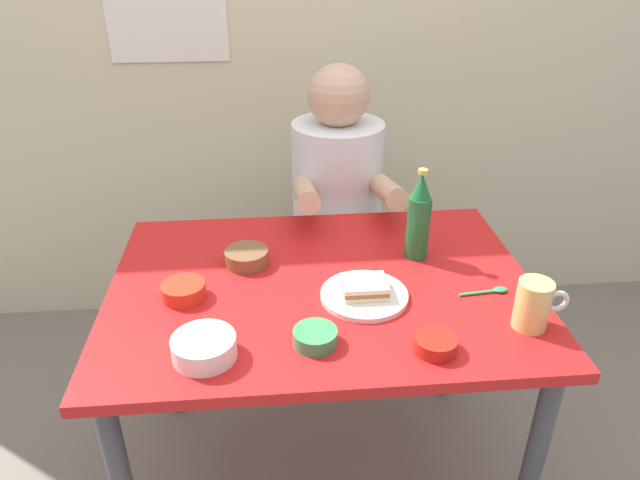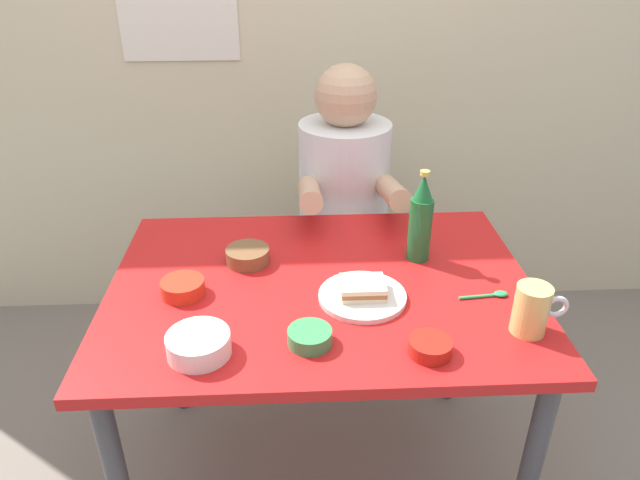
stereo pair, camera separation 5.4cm
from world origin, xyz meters
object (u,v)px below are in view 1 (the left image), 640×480
stool (336,278)px  beer_bottle (419,218)px  dining_table (322,312)px  person_seated (338,180)px  sandwich (365,287)px  sauce_bowl_chili (183,290)px  beer_mug (534,304)px  plate_orange (364,295)px

stool → beer_bottle: (0.16, -0.52, 0.51)m
dining_table → beer_bottle: size_ratio=4.20×
person_seated → sandwich: size_ratio=6.54×
dining_table → sauce_bowl_chili: (-0.35, -0.04, 0.12)m
beer_bottle → sauce_bowl_chili: (-0.63, -0.15, -0.10)m
beer_bottle → beer_mug: bearing=-61.0°
plate_orange → dining_table: bearing=141.8°
dining_table → plate_orange: 0.16m
person_seated → stool: bearing=90.0°
person_seated → beer_mug: size_ratio=5.71×
sauce_bowl_chili → sandwich: bearing=-5.3°
beer_mug → sandwich: bearing=157.9°
stool → plate_orange: size_ratio=2.05×
stool → beer_bottle: beer_bottle is taller
dining_table → plate_orange: size_ratio=5.00×
dining_table → beer_bottle: bearing=22.5°
person_seated → beer_mug: 0.92m
dining_table → plate_orange: bearing=-38.2°
person_seated → beer_bottle: size_ratio=2.75×
stool → sandwich: (-0.01, -0.71, 0.42)m
plate_orange → sauce_bowl_chili: (-0.45, 0.04, 0.02)m
stool → plate_orange: (-0.01, -0.71, 0.40)m
sandwich → person_seated: bearing=88.8°
sandwich → sauce_bowl_chili: (-0.45, 0.04, -0.01)m
beer_mug → sauce_bowl_chili: 0.84m
dining_table → sauce_bowl_chili: size_ratio=10.00×
stool → plate_orange: 0.81m
stool → sandwich: sandwich is taller
sauce_bowl_chili → beer_mug: bearing=-13.2°
person_seated → beer_bottle: 0.54m
beer_bottle → sauce_bowl_chili: 0.65m
person_seated → sandwich: 0.70m
dining_table → beer_mug: bearing=-26.0°
beer_mug → sauce_bowl_chili: beer_mug is taller
person_seated → beer_bottle: (0.16, -0.50, 0.09)m
person_seated → beer_bottle: person_seated is taller
dining_table → beer_mug: 0.54m
person_seated → sandwich: (-0.01, -0.70, 0.01)m
sandwich → sauce_bowl_chili: bearing=174.7°
dining_table → sandwich: 0.18m
person_seated → sandwich: person_seated is taller
person_seated → sauce_bowl_chili: person_seated is taller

